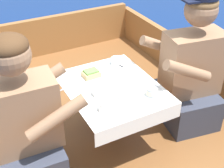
{
  "coord_description": "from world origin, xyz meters",
  "views": [
    {
      "loc": [
        -0.78,
        -1.42,
        1.88
      ],
      "look_at": [
        0.0,
        0.04,
        0.79
      ],
      "focal_mm": 50.0,
      "sensor_mm": 36.0,
      "label": 1
    }
  ],
  "objects_px": {
    "person_port": "(25,127)",
    "person_starboard": "(190,73)",
    "tin_can": "(152,92)",
    "coffee_cup_port": "(104,106)",
    "coffee_cup_starboard": "(116,61)",
    "sandwich": "(91,74)"
  },
  "relations": [
    {
      "from": "person_starboard",
      "to": "tin_can",
      "type": "bearing_deg",
      "value": 26.61
    },
    {
      "from": "person_port",
      "to": "person_starboard",
      "type": "xyz_separation_m",
      "value": [
        1.17,
        -0.01,
        0.02
      ]
    },
    {
      "from": "sandwich",
      "to": "tin_can",
      "type": "height_order",
      "value": "sandwich"
    },
    {
      "from": "person_port",
      "to": "sandwich",
      "type": "distance_m",
      "value": 0.57
    },
    {
      "from": "tin_can",
      "to": "sandwich",
      "type": "bearing_deg",
      "value": 123.78
    },
    {
      "from": "person_starboard",
      "to": "coffee_cup_port",
      "type": "bearing_deg",
      "value": 19.12
    },
    {
      "from": "coffee_cup_starboard",
      "to": "person_port",
      "type": "bearing_deg",
      "value": -157.77
    },
    {
      "from": "person_port",
      "to": "person_starboard",
      "type": "relative_size",
      "value": 0.94
    },
    {
      "from": "coffee_cup_starboard",
      "to": "tin_can",
      "type": "xyz_separation_m",
      "value": [
        0.0,
        -0.44,
        0.0
      ]
    },
    {
      "from": "person_starboard",
      "to": "coffee_cup_starboard",
      "type": "bearing_deg",
      "value": -27.42
    },
    {
      "from": "sandwich",
      "to": "person_starboard",
      "type": "bearing_deg",
      "value": -19.13
    },
    {
      "from": "sandwich",
      "to": "tin_can",
      "type": "distance_m",
      "value": 0.43
    },
    {
      "from": "person_starboard",
      "to": "coffee_cup_port",
      "type": "distance_m",
      "value": 0.75
    },
    {
      "from": "coffee_cup_port",
      "to": "tin_can",
      "type": "relative_size",
      "value": 1.35
    },
    {
      "from": "person_starboard",
      "to": "tin_can",
      "type": "height_order",
      "value": "person_starboard"
    },
    {
      "from": "person_port",
      "to": "tin_can",
      "type": "distance_m",
      "value": 0.77
    },
    {
      "from": "person_port",
      "to": "coffee_cup_port",
      "type": "height_order",
      "value": "person_port"
    },
    {
      "from": "coffee_cup_starboard",
      "to": "sandwich",
      "type": "bearing_deg",
      "value": -160.26
    },
    {
      "from": "coffee_cup_port",
      "to": "coffee_cup_starboard",
      "type": "distance_m",
      "value": 0.54
    },
    {
      "from": "sandwich",
      "to": "coffee_cup_port",
      "type": "height_order",
      "value": "sandwich"
    },
    {
      "from": "person_port",
      "to": "coffee_cup_port",
      "type": "distance_m",
      "value": 0.46
    },
    {
      "from": "person_port",
      "to": "tin_can",
      "type": "relative_size",
      "value": 14.12
    }
  ]
}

